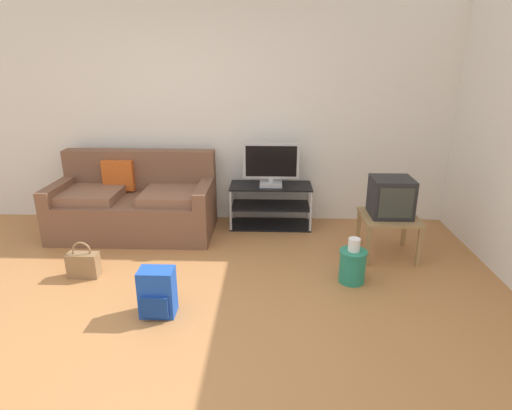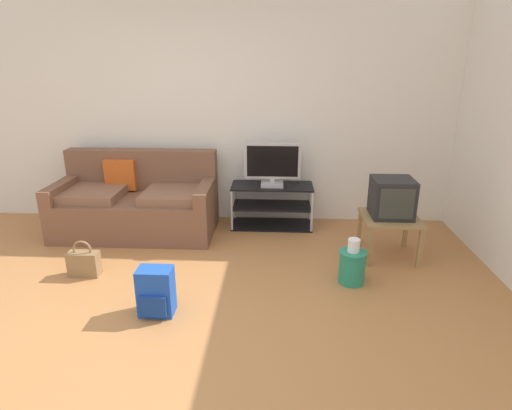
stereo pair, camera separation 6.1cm
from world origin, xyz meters
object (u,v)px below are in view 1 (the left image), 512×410
(crt_tv, at_px, (391,197))
(cleaning_bucket, at_px, (353,264))
(side_table, at_px, (389,221))
(flat_tv, at_px, (271,165))
(couch, at_px, (135,204))
(backpack, at_px, (157,293))
(handbag, at_px, (83,264))
(tv_stand, at_px, (271,206))

(crt_tv, xyz_separation_m, cleaning_bucket, (-0.46, -0.60, -0.45))
(side_table, height_order, cleaning_bucket, side_table)
(flat_tv, distance_m, crt_tv, 1.42)
(couch, height_order, backpack, couch)
(couch, bearing_deg, side_table, -10.88)
(side_table, distance_m, cleaning_bucket, 0.76)
(handbag, bearing_deg, tv_stand, 37.70)
(crt_tv, bearing_deg, backpack, -150.63)
(side_table, bearing_deg, crt_tv, 90.00)
(flat_tv, xyz_separation_m, crt_tv, (1.21, -0.74, -0.14))
(couch, height_order, tv_stand, couch)
(couch, relative_size, cleaning_bucket, 4.19)
(tv_stand, relative_size, side_table, 1.75)
(cleaning_bucket, bearing_deg, crt_tv, 52.61)
(couch, distance_m, crt_tv, 2.84)
(flat_tv, height_order, side_table, flat_tv)
(backpack, height_order, handbag, backpack)
(side_table, distance_m, backpack, 2.40)
(couch, xyz_separation_m, cleaning_bucket, (2.32, -1.12, -0.16))
(couch, height_order, flat_tv, flat_tv)
(handbag, bearing_deg, cleaning_bucket, -0.19)
(tv_stand, relative_size, handbag, 2.74)
(cleaning_bucket, bearing_deg, handbag, 179.81)
(couch, distance_m, backpack, 1.84)
(flat_tv, height_order, cleaning_bucket, flat_tv)
(couch, xyz_separation_m, crt_tv, (2.78, -0.52, 0.29))
(tv_stand, distance_m, cleaning_bucket, 1.55)
(couch, xyz_separation_m, backpack, (0.68, -1.70, -0.15))
(couch, xyz_separation_m, flat_tv, (1.57, 0.22, 0.43))
(crt_tv, relative_size, backpack, 1.02)
(flat_tv, xyz_separation_m, cleaning_bucket, (0.75, -1.33, -0.59))
(flat_tv, bearing_deg, cleaning_bucket, -60.62)
(handbag, bearing_deg, crt_tv, 11.28)
(couch, distance_m, handbag, 1.14)
(tv_stand, xyz_separation_m, backpack, (-0.89, -1.94, -0.06))
(crt_tv, distance_m, handbag, 3.05)
(crt_tv, distance_m, backpack, 2.44)
(tv_stand, relative_size, backpack, 2.46)
(backpack, xyz_separation_m, handbag, (-0.86, 0.59, -0.07))
(tv_stand, bearing_deg, cleaning_bucket, -61.03)
(tv_stand, bearing_deg, handbag, -142.30)
(crt_tv, relative_size, cleaning_bucket, 0.93)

